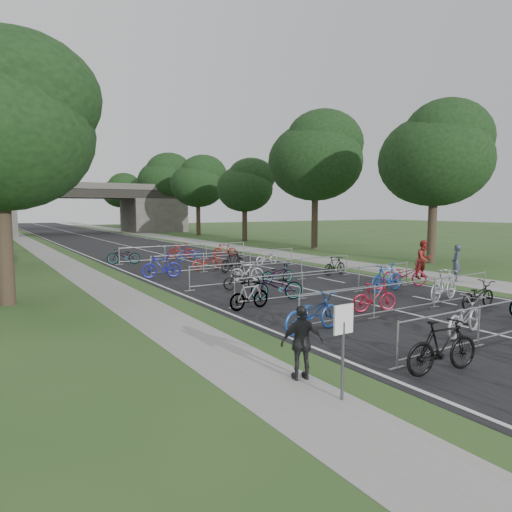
{
  "coord_description": "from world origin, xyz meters",
  "views": [
    {
      "loc": [
        -12.53,
        -3.11,
        3.58
      ],
      "look_at": [
        0.02,
        16.93,
        1.1
      ],
      "focal_mm": 32.0,
      "sensor_mm": 36.0,
      "label": 1
    }
  ],
  "objects_px": {
    "park_sign": "(343,334)",
    "pedestrian_a": "(456,263)",
    "pedestrian_b": "(424,259)",
    "overpass_bridge": "(75,209)",
    "pedestrian_c": "(302,343)"
  },
  "relations": [
    {
      "from": "park_sign",
      "to": "pedestrian_c",
      "type": "distance_m",
      "value": 1.32
    },
    {
      "from": "park_sign",
      "to": "pedestrian_a",
      "type": "height_order",
      "value": "park_sign"
    },
    {
      "from": "park_sign",
      "to": "pedestrian_a",
      "type": "bearing_deg",
      "value": 27.41
    },
    {
      "from": "pedestrian_a",
      "to": "pedestrian_c",
      "type": "distance_m",
      "value": 15.52
    },
    {
      "from": "park_sign",
      "to": "pedestrian_c",
      "type": "relative_size",
      "value": 1.16
    },
    {
      "from": "overpass_bridge",
      "to": "pedestrian_b",
      "type": "relative_size",
      "value": 16.07
    },
    {
      "from": "pedestrian_a",
      "to": "pedestrian_b",
      "type": "bearing_deg",
      "value": -120.18
    },
    {
      "from": "pedestrian_b",
      "to": "pedestrian_c",
      "type": "xyz_separation_m",
      "value": [
        -14.01,
        -7.85,
        -0.18
      ]
    },
    {
      "from": "pedestrian_b",
      "to": "pedestrian_c",
      "type": "relative_size",
      "value": 1.23
    },
    {
      "from": "pedestrian_a",
      "to": "park_sign",
      "type": "bearing_deg",
      "value": -10.56
    },
    {
      "from": "overpass_bridge",
      "to": "pedestrian_c",
      "type": "relative_size",
      "value": 19.74
    },
    {
      "from": "pedestrian_c",
      "to": "overpass_bridge",
      "type": "bearing_deg",
      "value": -78.29
    },
    {
      "from": "park_sign",
      "to": "pedestrian_c",
      "type": "height_order",
      "value": "park_sign"
    },
    {
      "from": "pedestrian_c",
      "to": "park_sign",
      "type": "bearing_deg",
      "value": 108.1
    },
    {
      "from": "overpass_bridge",
      "to": "pedestrian_b",
      "type": "bearing_deg",
      "value": -82.24
    }
  ]
}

